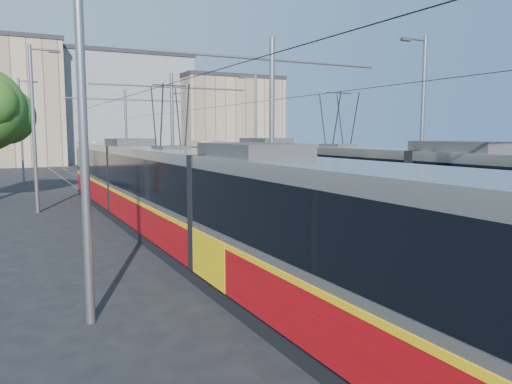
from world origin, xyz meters
TOP-DOWN VIEW (x-y plane):
  - ground at (0.00, 0.00)m, footprint 160.00×160.00m
  - platform at (0.00, 17.00)m, footprint 4.00×50.00m
  - tactile_strip_left at (-1.45, 17.00)m, footprint 0.70×50.00m
  - tactile_strip_right at (1.45, 17.00)m, footprint 0.70×50.00m
  - rails at (0.00, 17.00)m, footprint 8.71×70.00m
  - tram_left at (-3.60, 8.85)m, footprint 2.43×32.14m
  - tram_right at (3.60, 8.80)m, footprint 2.43×31.95m
  - catenary at (0.00, 14.15)m, footprint 9.20×70.00m
  - street_lamps at (-0.00, 21.00)m, footprint 15.18×38.22m
  - shelter at (1.03, 11.55)m, footprint 0.68×1.07m
  - building_centre at (6.00, 64.00)m, footprint 18.36×14.28m
  - building_right at (20.00, 58.00)m, footprint 14.28×10.20m

SIDE VIEW (x-z plane):
  - ground at x=0.00m, z-range 0.00..0.00m
  - rails at x=0.00m, z-range 0.00..0.03m
  - platform at x=0.00m, z-range 0.00..0.30m
  - tactile_strip_left at x=-1.45m, z-range 0.30..0.31m
  - tactile_strip_right at x=1.45m, z-range 0.30..0.31m
  - shelter at x=1.03m, z-range 0.36..2.69m
  - tram_left at x=-3.60m, z-range -1.05..4.45m
  - tram_right at x=3.60m, z-range -0.89..4.61m
  - street_lamps at x=0.00m, z-range 0.18..8.18m
  - catenary at x=0.00m, z-range 1.02..8.02m
  - building_right at x=20.00m, z-range 0.01..11.86m
  - building_centre at x=6.00m, z-range 0.01..14.58m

